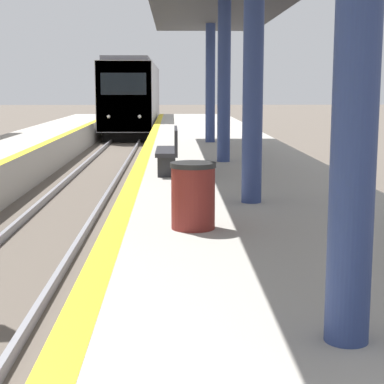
{
  "coord_description": "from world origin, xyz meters",
  "views": [
    {
      "loc": [
        2.39,
        -2.3,
        2.77
      ],
      "look_at": [
        2.89,
        14.47,
        0.02
      ],
      "focal_mm": 60.0,
      "sensor_mm": 36.0,
      "label": 1
    }
  ],
  "objects": [
    {
      "name": "train",
      "position": [
        0.0,
        37.87,
        2.19
      ],
      "size": [
        2.77,
        17.12,
        4.31
      ],
      "color": "black",
      "rests_on": "ground"
    },
    {
      "name": "trash_bin",
      "position": [
        2.64,
        5.54,
        1.44
      ],
      "size": [
        0.57,
        0.57,
        0.83
      ],
      "color": "maroon",
      "rests_on": "platform_right"
    },
    {
      "name": "bench",
      "position": [
        2.33,
        10.85,
        1.52
      ],
      "size": [
        0.44,
        1.71,
        0.92
      ],
      "color": "#28282D",
      "rests_on": "platform_right"
    }
  ]
}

